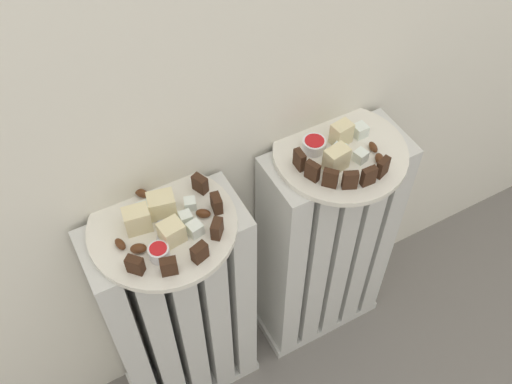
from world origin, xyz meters
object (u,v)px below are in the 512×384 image
Objects in this scene: radiator_right at (325,248)px; jam_bowl_left at (159,252)px; plate_right at (340,152)px; fork at (160,235)px; radiator_left at (181,316)px; jam_bowl_right at (314,144)px; plate_left at (163,226)px.

jam_bowl_left is at bearing -171.41° from radiator_right.
plate_right reaches higher than radiator_right.
jam_bowl_left reaches higher than fork.
jam_bowl_right is (0.34, 0.03, 0.36)m from radiator_left.
plate_right is (0.00, 0.00, 0.34)m from radiator_right.
radiator_left is 1.00× the size of radiator_right.
radiator_left is at bearing 180.00° from radiator_right.
fork is (-0.01, -0.02, 0.35)m from radiator_left.
fork is at bearing 68.06° from jam_bowl_left.
radiator_right is 2.44× the size of plate_left.
radiator_left is 2.44× the size of plate_left.
radiator_right is 0.34m from plate_right.
jam_bowl_right is 0.55× the size of fork.
radiator_left is at bearing 64.34° from jam_bowl_left.
radiator_right is at bearing 8.59° from jam_bowl_left.
jam_bowl_left is (-0.41, -0.06, 0.02)m from plate_right.
fork is (-0.40, -0.02, 0.01)m from plate_right.
plate_right is 5.76× the size of jam_bowl_right.
jam_bowl_left is at bearing -115.66° from radiator_left.
fork is at bearing -121.99° from radiator_left.
fork reaches higher than plate_left.
radiator_left is 0.50m from jam_bowl_right.
radiator_right is 0.51m from plate_left.
fork reaches higher than radiator_right.
jam_bowl_left and jam_bowl_right have the same top height.
radiator_left is at bearing -90.00° from plate_left.
plate_right is at bearing 8.59° from jam_bowl_left.
radiator_right is at bearing -31.38° from jam_bowl_right.
radiator_right is 14.07× the size of jam_bowl_right.
jam_bowl_left is 0.05m from fork.
jam_bowl_right is (0.34, 0.03, 0.02)m from plate_left.
plate_left is 1.00× the size of plate_right.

